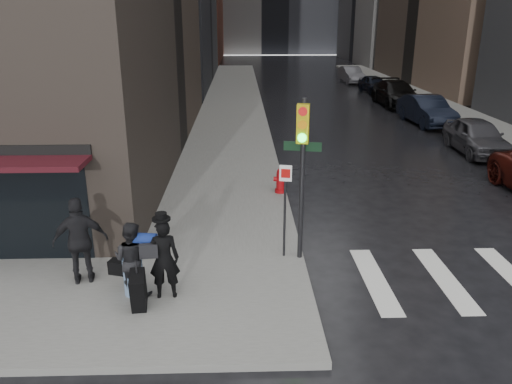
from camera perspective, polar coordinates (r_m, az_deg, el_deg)
ground at (r=10.48m, az=-4.46°, el=-12.94°), size 140.00×140.00×0.00m
sidewalk_left at (r=36.27m, az=-2.63°, el=10.61°), size 4.00×50.00×0.15m
sidewalk_right at (r=38.52m, az=18.22°, el=10.20°), size 3.00×50.00×0.15m
man_overcoat at (r=10.23m, az=-11.07°, el=-8.08°), size 0.97×1.03×1.88m
man_jeans at (r=10.53m, az=-14.01°, el=-7.39°), size 1.11×0.86×1.60m
man_greycoat at (r=11.24m, az=-19.43°, el=-5.28°), size 1.21×0.74×1.93m
traffic_light at (r=11.16m, az=5.13°, el=3.74°), size 0.93×0.53×3.79m
fire_hydrant at (r=16.29m, az=2.81°, el=1.19°), size 0.47×0.36×0.82m
parked_car_1 at (r=23.58m, az=23.92°, el=5.85°), size 1.94×4.44×1.49m
parked_car_2 at (r=29.10m, az=18.92°, el=8.83°), size 1.99×4.84×1.56m
parked_car_3 at (r=34.86m, az=15.72°, el=10.78°), size 2.36×5.59×1.61m
parked_car_4 at (r=40.73m, az=13.31°, el=11.92°), size 1.93×4.01×1.32m
parked_car_5 at (r=46.52m, az=10.82°, el=13.02°), size 1.79×4.38×1.41m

